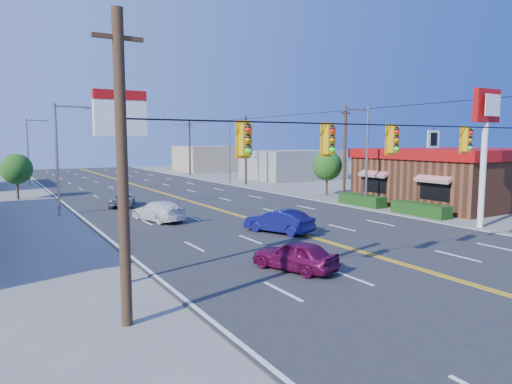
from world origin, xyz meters
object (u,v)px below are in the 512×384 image
pizza_hut_sign (121,146)px  car_white (159,212)px  signal_span (412,153)px  kfc_pylon (485,130)px  kfc (458,175)px  car_silver (122,200)px  car_blue (279,222)px  car_magenta (295,257)px

pizza_hut_sign → car_white: size_ratio=1.49×
signal_span → pizza_hut_sign: 11.60m
kfc_pylon → kfc: bearing=42.0°
signal_span → car_white: (-5.49, 16.16, -4.22)m
car_silver → signal_span: bearing=121.6°
kfc_pylon → car_blue: size_ratio=2.06×
kfc → pizza_hut_sign: bearing=-165.5°
car_magenta → car_white: bearing=-106.5°
car_blue → signal_span: bearing=71.4°
kfc → car_magenta: 26.49m
signal_span → car_silver: bearing=103.6°
kfc → car_silver: 28.66m
car_silver → car_blue: bearing=126.2°
pizza_hut_sign → car_magenta: size_ratio=1.86×
car_blue → kfc: bearing=165.2°
car_white → car_silver: car_white is taller
signal_span → kfc: (20.02, 12.00, -2.51)m
pizza_hut_sign → signal_span: bearing=-20.2°
kfc → kfc_pylon: size_ratio=1.92×
kfc_pylon → car_blue: bearing=158.2°
car_white → car_silver: 8.06m
car_white → car_silver: size_ratio=1.12×
car_magenta → car_blue: size_ratio=0.89×
kfc_pylon → car_silver: kfc_pylon is taller
kfc_pylon → car_magenta: (-15.57, -2.00, -5.42)m
signal_span → car_white: bearing=108.7°
kfc → car_white: (-25.51, 4.16, -1.72)m
kfc_pylon → pizza_hut_sign: 22.02m
pizza_hut_sign → car_blue: 12.04m
kfc_pylon → car_blue: kfc_pylon is taller
kfc → car_magenta: size_ratio=4.43×
car_white → car_silver: bearing=-101.3°
pizza_hut_sign → car_white: bearing=66.1°
car_blue → car_silver: size_ratio=1.01×
signal_span → car_magenta: bearing=155.8°
kfc → car_silver: bearing=154.7°
signal_span → kfc_pylon: size_ratio=2.86×
car_white → car_magenta: bearing=80.3°
pizza_hut_sign → car_blue: pizza_hut_sign is taller
car_white → signal_span: bearing=94.8°
kfc_pylon → car_silver: size_ratio=2.08×
car_magenta → pizza_hut_sign: bearing=-38.0°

